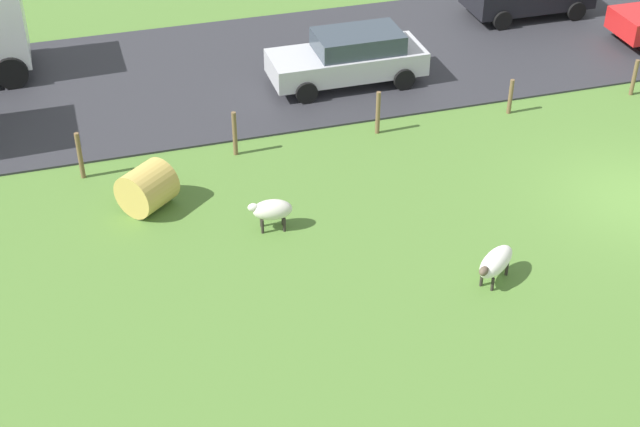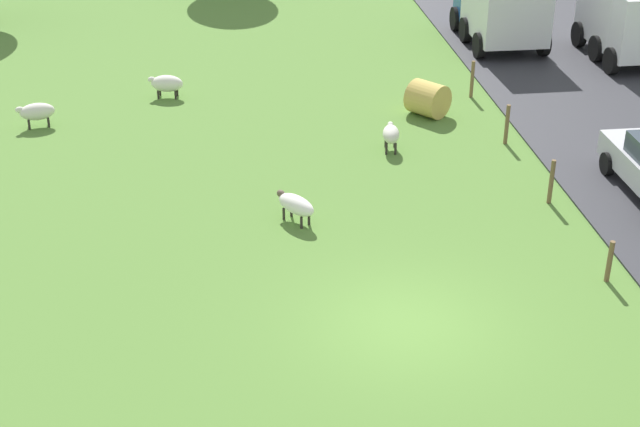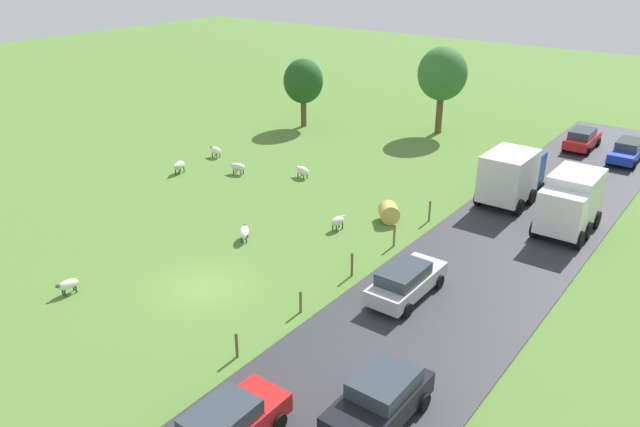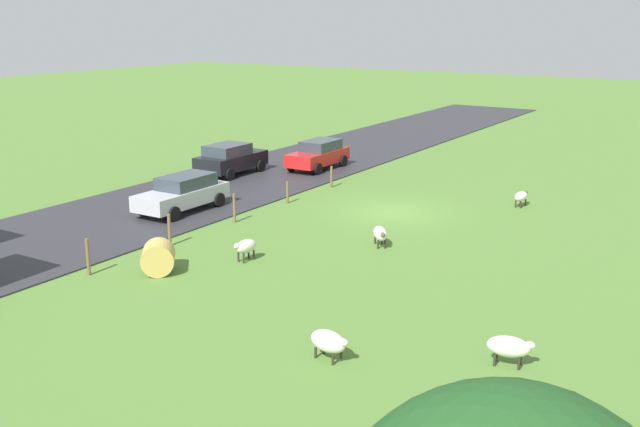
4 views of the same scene
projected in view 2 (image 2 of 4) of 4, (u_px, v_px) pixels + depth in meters
The scene contains 11 objects.
ground_plane at pixel (406, 323), 20.05m from camera, with size 160.00×160.00×0.00m, color #517A33.
sheep_0 at pixel (37, 112), 29.38m from camera, with size 1.23×0.73×0.78m.
sheep_2 at pixel (167, 84), 31.65m from camera, with size 1.22×0.75×0.78m.
sheep_4 at pixel (391, 134), 27.75m from camera, with size 0.61×1.06×0.78m.
sheep_5 at pixel (296, 205), 23.82m from camera, with size 1.11×1.24×0.74m.
hay_bale_0 at pixel (428, 99), 30.22m from camera, with size 1.11×1.11×1.11m, color tan.
fence_post_1 at pixel (610, 261), 21.31m from camera, with size 0.12×0.12×1.04m, color brown.
fence_post_2 at pixel (551, 182), 24.72m from camera, with size 0.12×0.12×1.24m, color brown.
fence_post_3 at pixel (507, 124), 28.17m from camera, with size 0.12×0.12×1.24m, color brown.
fence_post_4 at pixel (472, 79), 31.61m from camera, with size 0.12×0.12×1.27m, color brown.
truck_1 at pixel (629, 12), 34.62m from camera, with size 2.64×4.46×3.28m.
Camera 2 is at (-3.85, -16.26, 11.47)m, focal length 52.85 mm.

